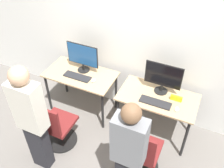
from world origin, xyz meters
TOP-DOWN VIEW (x-y plane):
  - ground_plane at (0.00, 0.00)m, footprint 20.00×20.00m
  - wall_back at (0.00, 0.73)m, footprint 12.00×0.05m
  - desk_left at (-0.63, 0.30)m, footprint 1.11×0.60m
  - monitor_left at (-0.63, 0.41)m, footprint 0.52×0.19m
  - keyboard_left at (-0.63, 0.21)m, footprint 0.43×0.14m
  - mouse_left at (-0.36, 0.23)m, footprint 0.06×0.09m
  - office_chair_left at (-0.59, -0.51)m, footprint 0.48×0.48m
  - person_left at (-0.60, -0.88)m, footprint 0.36×0.22m
  - desk_right at (0.63, 0.30)m, footprint 1.11×0.60m
  - monitor_right at (0.63, 0.43)m, footprint 0.52×0.19m
  - keyboard_right at (0.63, 0.16)m, footprint 0.43×0.14m
  - mouse_right at (0.93, 0.16)m, footprint 0.06×0.09m
  - office_chair_right at (0.67, -0.42)m, footprint 0.48×0.48m
  - person_right at (0.61, -0.78)m, footprint 0.36×0.20m
  - placard_right at (0.87, 0.33)m, footprint 0.16×0.03m

SIDE VIEW (x-z plane):
  - ground_plane at x=0.00m, z-range 0.00..0.00m
  - office_chair_left at x=-0.59m, z-range -0.08..0.80m
  - office_chair_right at x=0.67m, z-range -0.08..0.80m
  - desk_left at x=-0.63m, z-range 0.28..1.04m
  - desk_right at x=0.63m, z-range 0.28..1.04m
  - keyboard_left at x=-0.63m, z-range 0.75..0.77m
  - keyboard_right at x=0.63m, z-range 0.75..0.77m
  - mouse_left at x=-0.36m, z-range 0.75..0.79m
  - mouse_right at x=0.93m, z-range 0.75..0.79m
  - placard_right at x=0.87m, z-range 0.75..0.83m
  - person_right at x=0.61m, z-range 0.06..1.62m
  - person_left at x=-0.60m, z-range 0.08..1.76m
  - monitor_left at x=-0.63m, z-range 0.77..1.24m
  - monitor_right at x=0.63m, z-range 0.77..1.24m
  - wall_back at x=0.00m, z-range 0.00..2.80m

